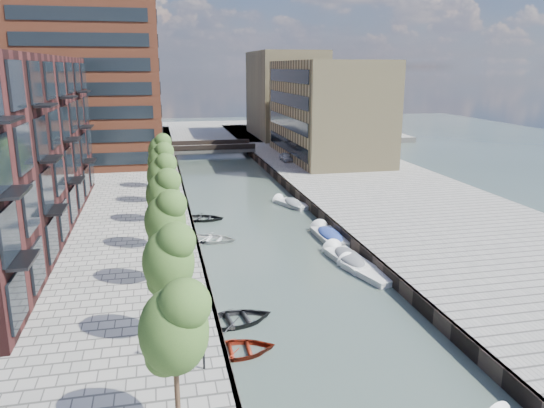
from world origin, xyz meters
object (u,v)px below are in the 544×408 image
object	(u,v)px
sloop_1	(235,323)
motorboat_3	(328,235)
bridge	(212,148)
tree_5	(160,160)
tree_2	(165,218)
sloop_4	(202,220)
tree_3	(163,192)
tree_1	(168,258)
sloop_2	(236,354)
tree_0	(174,325)
tree_4	(162,174)
car	(286,157)
motorboat_2	(363,271)
tree_6	(160,149)
sloop_3	(211,241)
motorboat_4	(290,204)
motorboat_1	(346,258)

from	to	relation	value
sloop_1	motorboat_3	distance (m)	17.02
bridge	tree_5	world-z (taller)	tree_5
tree_2	sloop_4	xyz separation A→B (m)	(3.56, 17.32, -5.31)
tree_3	tree_5	size ratio (longest dim) A/B	1.00
tree_1	sloop_2	bearing A→B (deg)	-6.61
tree_0	tree_1	bearing A→B (deg)	90.00
tree_0	sloop_4	world-z (taller)	tree_0
bridge	tree_2	xyz separation A→B (m)	(-8.50, -54.00, 3.92)
tree_4	sloop_4	xyz separation A→B (m)	(3.56, 3.32, -5.31)
tree_1	car	distance (m)	52.15
tree_5	motorboat_2	size ratio (longest dim) A/B	1.12
tree_6	tree_4	bearing A→B (deg)	-90.00
sloop_3	motorboat_4	bearing A→B (deg)	-19.41
sloop_3	car	world-z (taller)	car
motorboat_2	tree_4	bearing A→B (deg)	137.46
tree_6	sloop_2	size ratio (longest dim) A/B	1.45
tree_3	sloop_4	bearing A→B (deg)	70.95
car	tree_0	bearing A→B (deg)	-109.37
tree_6	sloop_1	distance (m)	32.70
motorboat_2	sloop_1	bearing A→B (deg)	-150.52
sloop_4	motorboat_1	distance (m)	16.34
sloop_3	sloop_4	world-z (taller)	sloop_3
bridge	tree_2	bearing A→B (deg)	-98.95
motorboat_1	tree_6	bearing A→B (deg)	118.93
tree_4	tree_6	world-z (taller)	same
tree_0	sloop_2	world-z (taller)	tree_0
motorboat_2	motorboat_4	size ratio (longest dim) A/B	1.06
tree_1	tree_4	size ratio (longest dim) A/B	1.00
tree_1	car	size ratio (longest dim) A/B	1.74
tree_4	tree_5	distance (m)	7.00
tree_3	motorboat_2	world-z (taller)	tree_3
tree_3	sloop_1	xyz separation A→B (m)	(3.55, -11.07, -5.31)
tree_6	sloop_4	size ratio (longest dim) A/B	1.44
sloop_4	motorboat_4	world-z (taller)	motorboat_4
tree_3	tree_4	world-z (taller)	same
sloop_4	tree_4	bearing A→B (deg)	146.83
bridge	sloop_2	world-z (taller)	bridge
sloop_3	motorboat_3	xyz separation A→B (m)	(9.87, -1.18, 0.22)
tree_2	sloop_3	world-z (taller)	tree_2
tree_5	sloop_2	distance (m)	29.02
tree_4	motorboat_4	size ratio (longest dim) A/B	1.19
tree_1	bridge	bearing A→B (deg)	82.07
motorboat_3	motorboat_4	bearing A→B (deg)	92.31
tree_3	motorboat_1	distance (m)	14.43
sloop_3	car	distance (m)	34.11
motorboat_1	motorboat_2	size ratio (longest dim) A/B	1.05
bridge	tree_4	xyz separation A→B (m)	(-8.50, -40.00, 3.92)
tree_6	motorboat_3	distance (m)	23.39
sloop_2	motorboat_1	distance (m)	15.27
bridge	tree_0	xyz separation A→B (m)	(-8.50, -68.00, 3.92)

